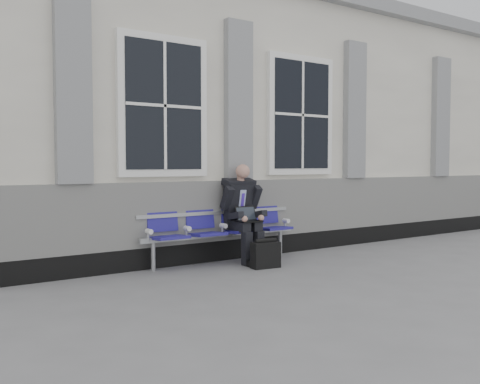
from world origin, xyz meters
TOP-DOWN VIEW (x-y plane):
  - ground at (0.00, 0.00)m, footprint 70.00×70.00m
  - station_building at (-0.02, 3.47)m, footprint 14.40×4.40m
  - bench at (-1.29, 1.32)m, footprint 2.60×0.47m
  - businessman at (-1.00, 1.19)m, footprint 0.60×0.80m
  - briefcase at (-1.01, 0.60)m, footprint 0.42×0.21m

SIDE VIEW (x-z plane):
  - ground at x=0.00m, z-range 0.00..0.00m
  - briefcase at x=-1.01m, z-range -0.02..0.40m
  - bench at x=-1.29m, z-range 0.10..1.01m
  - businessman at x=-1.00m, z-range 0.06..1.50m
  - station_building at x=-0.02m, z-range -0.02..4.47m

